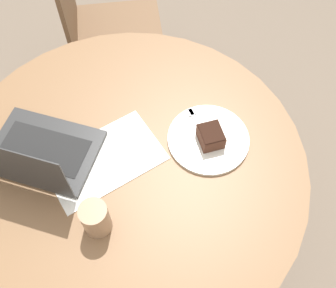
{
  "coord_description": "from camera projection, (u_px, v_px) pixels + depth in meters",
  "views": [
    {
      "loc": [
        -0.23,
        -0.53,
        1.8
      ],
      "look_at": [
        0.13,
        -0.04,
        0.78
      ],
      "focal_mm": 42.0,
      "sensor_mm": 36.0,
      "label": 1
    }
  ],
  "objects": [
    {
      "name": "paper_document",
      "position": [
        104.0,
        159.0,
        1.2
      ],
      "size": [
        0.36,
        0.23,
        0.0
      ],
      "rotation": [
        0.0,
        0.0,
        -0.06
      ],
      "color": "white",
      "rests_on": "dining_table"
    },
    {
      "name": "cake_slice",
      "position": [
        211.0,
        136.0,
        1.2
      ],
      "size": [
        0.09,
        0.1,
        0.05
      ],
      "rotation": [
        0.0,
        0.0,
        4.36
      ],
      "color": "#472619",
      "rests_on": "plate"
    },
    {
      "name": "chair",
      "position": [
        102.0,
        28.0,
        1.85
      ],
      "size": [
        0.57,
        0.57,
        0.95
      ],
      "rotation": [
        0.0,
        0.0,
        4.21
      ],
      "color": "brown",
      "rests_on": "ground_plane"
    },
    {
      "name": "coffee_glass",
      "position": [
        96.0,
        219.0,
        1.05
      ],
      "size": [
        0.08,
        0.08,
        0.11
      ],
      "color": "#997556",
      "rests_on": "dining_table"
    },
    {
      "name": "fork",
      "position": [
        198.0,
        125.0,
        1.25
      ],
      "size": [
        0.06,
        0.17,
        0.0
      ],
      "rotation": [
        0.0,
        0.0,
        7.61
      ],
      "color": "silver",
      "rests_on": "plate"
    },
    {
      "name": "laptop",
      "position": [
        37.0,
        154.0,
        1.17
      ],
      "size": [
        0.39,
        0.4,
        0.23
      ],
      "rotation": [
        0.0,
        0.0,
        5.36
      ],
      "color": "#2D2D2D",
      "rests_on": "dining_table"
    },
    {
      "name": "dining_table",
      "position": [
        131.0,
        184.0,
        1.34
      ],
      "size": [
        1.11,
        1.11,
        0.74
      ],
      "color": "brown",
      "rests_on": "ground_plane"
    },
    {
      "name": "ground_plane",
      "position": [
        141.0,
        237.0,
        1.84
      ],
      "size": [
        12.0,
        12.0,
        0.0
      ],
      "primitive_type": "plane",
      "color": "#6B5B4C"
    },
    {
      "name": "plate",
      "position": [
        208.0,
        139.0,
        1.23
      ],
      "size": [
        0.26,
        0.26,
        0.01
      ],
      "color": "silver",
      "rests_on": "dining_table"
    }
  ]
}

